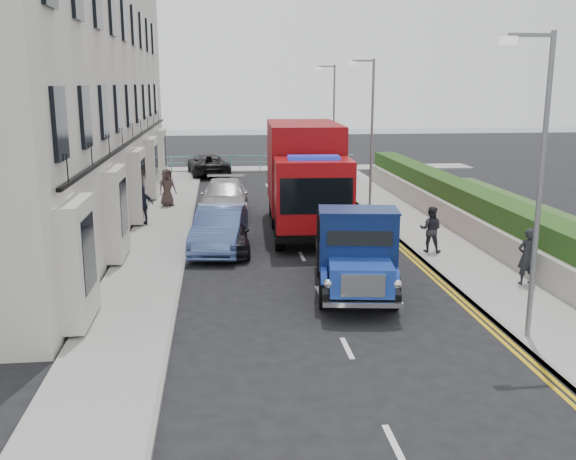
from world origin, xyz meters
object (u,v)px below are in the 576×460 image
at_px(lamp_far, 332,115).
at_px(parked_car_front, 226,233).
at_px(lamp_near, 536,172).
at_px(bedford_lorry, 357,258).
at_px(pedestrian_east_near, 527,256).
at_px(red_lorry, 305,174).
at_px(lamp_mid, 369,125).

height_order(lamp_far, parked_car_front, lamp_far).
bearing_deg(lamp_near, parked_car_front, 126.98).
xyz_separation_m(bedford_lorry, parked_car_front, (-3.54, 5.54, -0.50)).
xyz_separation_m(lamp_far, pedestrian_east_near, (1.92, -22.19, -3.03)).
bearing_deg(parked_car_front, lamp_far, 68.06).
xyz_separation_m(parked_car_front, pedestrian_east_near, (8.70, -5.19, 0.30)).
bearing_deg(lamp_near, pedestrian_east_near, 63.21).
xyz_separation_m(red_lorry, pedestrian_east_near, (5.43, -8.38, -1.33)).
relative_size(bedford_lorry, pedestrian_east_near, 3.30).
bearing_deg(lamp_far, red_lorry, -104.26).
distance_m(lamp_near, lamp_mid, 16.00).
relative_size(bedford_lorry, parked_car_front, 1.42).
bearing_deg(red_lorry, lamp_mid, 49.98).
bearing_deg(lamp_near, lamp_far, 90.00).
distance_m(lamp_far, pedestrian_east_near, 22.48).
bearing_deg(lamp_mid, parked_car_front, -134.07).
relative_size(red_lorry, pedestrian_east_near, 4.95).
height_order(bedford_lorry, pedestrian_east_near, bedford_lorry).
bearing_deg(red_lorry, parked_car_front, -133.08).
distance_m(lamp_near, bedford_lorry, 5.52).
distance_m(lamp_near, lamp_far, 26.00).
distance_m(bedford_lorry, red_lorry, 8.80).
relative_size(lamp_far, pedestrian_east_near, 4.15).
height_order(lamp_mid, red_lorry, lamp_mid).
relative_size(lamp_far, parked_car_front, 1.79).
height_order(lamp_near, pedestrian_east_near, lamp_near).
bearing_deg(bedford_lorry, lamp_far, 89.70).
relative_size(bedford_lorry, red_lorry, 0.67).
distance_m(red_lorry, pedestrian_east_near, 10.08).
height_order(red_lorry, pedestrian_east_near, red_lorry).
distance_m(bedford_lorry, pedestrian_east_near, 5.17).
xyz_separation_m(lamp_near, parked_car_front, (-6.78, 9.00, -3.33)).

